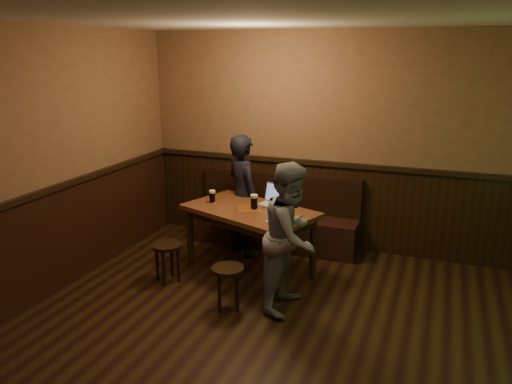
{
  "coord_description": "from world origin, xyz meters",
  "views": [
    {
      "loc": [
        1.38,
        -3.25,
        2.55
      ],
      "look_at": [
        -0.52,
        1.69,
        1.03
      ],
      "focal_mm": 35.0,
      "sensor_mm": 36.0,
      "label": 1
    }
  ],
  "objects_px": {
    "pub_table": "(250,217)",
    "pint_left": "(212,196)",
    "bench": "(276,223)",
    "person_grey": "(291,237)",
    "person_suit": "(243,196)",
    "stool_right": "(228,276)",
    "pint_mid": "(254,202)",
    "pint_right": "(282,210)",
    "laptop": "(275,200)",
    "stool_left": "(167,252)"
  },
  "relations": [
    {
      "from": "stool_right",
      "to": "laptop",
      "type": "distance_m",
      "value": 1.22
    },
    {
      "from": "person_grey",
      "to": "person_suit",
      "type": "bearing_deg",
      "value": 44.92
    },
    {
      "from": "pint_left",
      "to": "person_grey",
      "type": "xyz_separation_m",
      "value": [
        1.18,
        -0.65,
        -0.11
      ]
    },
    {
      "from": "laptop",
      "to": "person_suit",
      "type": "xyz_separation_m",
      "value": [
        -0.52,
        0.27,
        -0.08
      ]
    },
    {
      "from": "pint_left",
      "to": "person_suit",
      "type": "distance_m",
      "value": 0.51
    },
    {
      "from": "bench",
      "to": "laptop",
      "type": "xyz_separation_m",
      "value": [
        0.22,
        -0.71,
        0.54
      ]
    },
    {
      "from": "stool_right",
      "to": "pint_right",
      "type": "distance_m",
      "value": 0.94
    },
    {
      "from": "pint_right",
      "to": "person_grey",
      "type": "height_order",
      "value": "person_grey"
    },
    {
      "from": "pint_mid",
      "to": "person_suit",
      "type": "distance_m",
      "value": 0.62
    },
    {
      "from": "laptop",
      "to": "pint_left",
      "type": "bearing_deg",
      "value": -153.64
    },
    {
      "from": "laptop",
      "to": "person_suit",
      "type": "bearing_deg",
      "value": 164.29
    },
    {
      "from": "pub_table",
      "to": "stool_right",
      "type": "xyz_separation_m",
      "value": [
        0.1,
        -0.86,
        -0.33
      ]
    },
    {
      "from": "pub_table",
      "to": "person_grey",
      "type": "bearing_deg",
      "value": -21.46
    },
    {
      "from": "laptop",
      "to": "person_suit",
      "type": "relative_size",
      "value": 0.25
    },
    {
      "from": "bench",
      "to": "stool_right",
      "type": "relative_size",
      "value": 4.9
    },
    {
      "from": "laptop",
      "to": "person_suit",
      "type": "height_order",
      "value": "person_suit"
    },
    {
      "from": "person_grey",
      "to": "pub_table",
      "type": "bearing_deg",
      "value": 52.51
    },
    {
      "from": "bench",
      "to": "pint_left",
      "type": "distance_m",
      "value": 1.17
    },
    {
      "from": "laptop",
      "to": "pint_right",
      "type": "bearing_deg",
      "value": -49.42
    },
    {
      "from": "bench",
      "to": "person_suit",
      "type": "relative_size",
      "value": 1.42
    },
    {
      "from": "bench",
      "to": "pint_right",
      "type": "height_order",
      "value": "pint_right"
    },
    {
      "from": "stool_right",
      "to": "pint_right",
      "type": "height_order",
      "value": "pint_right"
    },
    {
      "from": "pub_table",
      "to": "stool_left",
      "type": "relative_size",
      "value": 3.75
    },
    {
      "from": "bench",
      "to": "laptop",
      "type": "height_order",
      "value": "laptop"
    },
    {
      "from": "pub_table",
      "to": "pint_left",
      "type": "bearing_deg",
      "value": -167.2
    },
    {
      "from": "bench",
      "to": "person_suit",
      "type": "height_order",
      "value": "person_suit"
    },
    {
      "from": "pint_right",
      "to": "person_suit",
      "type": "height_order",
      "value": "person_suit"
    },
    {
      "from": "person_suit",
      "to": "pint_left",
      "type": "bearing_deg",
      "value": 103.21
    },
    {
      "from": "stool_left",
      "to": "pint_left",
      "type": "bearing_deg",
      "value": 64.54
    },
    {
      "from": "pint_right",
      "to": "person_suit",
      "type": "distance_m",
      "value": 1.0
    },
    {
      "from": "pub_table",
      "to": "person_grey",
      "type": "relative_size",
      "value": 1.11
    },
    {
      "from": "stool_right",
      "to": "pint_mid",
      "type": "bearing_deg",
      "value": 93.5
    },
    {
      "from": "stool_left",
      "to": "laptop",
      "type": "xyz_separation_m",
      "value": [
        1.01,
        0.79,
        0.5
      ]
    },
    {
      "from": "pint_right",
      "to": "pint_left",
      "type": "bearing_deg",
      "value": 167.1
    },
    {
      "from": "bench",
      "to": "pint_mid",
      "type": "distance_m",
      "value": 1.1
    },
    {
      "from": "bench",
      "to": "laptop",
      "type": "distance_m",
      "value": 0.92
    },
    {
      "from": "bench",
      "to": "person_grey",
      "type": "distance_m",
      "value": 1.74
    },
    {
      "from": "stool_right",
      "to": "pint_left",
      "type": "bearing_deg",
      "value": 123.3
    },
    {
      "from": "pub_table",
      "to": "pint_mid",
      "type": "distance_m",
      "value": 0.2
    },
    {
      "from": "stool_right",
      "to": "laptop",
      "type": "bearing_deg",
      "value": 83.92
    },
    {
      "from": "pint_left",
      "to": "pub_table",
      "type": "bearing_deg",
      "value": -6.94
    },
    {
      "from": "bench",
      "to": "pub_table",
      "type": "xyz_separation_m",
      "value": [
        0.0,
        -0.95,
        0.38
      ]
    },
    {
      "from": "pint_right",
      "to": "pint_mid",
      "type": "bearing_deg",
      "value": 156.95
    },
    {
      "from": "pub_table",
      "to": "stool_left",
      "type": "xyz_separation_m",
      "value": [
        -0.79,
        -0.54,
        -0.33
      ]
    },
    {
      "from": "person_suit",
      "to": "laptop",
      "type": "bearing_deg",
      "value": -170.37
    },
    {
      "from": "pint_left",
      "to": "person_suit",
      "type": "xyz_separation_m",
      "value": [
        0.21,
        0.46,
        -0.09
      ]
    },
    {
      "from": "stool_left",
      "to": "person_suit",
      "type": "distance_m",
      "value": 1.24
    },
    {
      "from": "pub_table",
      "to": "stool_right",
      "type": "height_order",
      "value": "pub_table"
    },
    {
      "from": "pint_mid",
      "to": "pint_left",
      "type": "bearing_deg",
      "value": 174.76
    },
    {
      "from": "bench",
      "to": "person_suit",
      "type": "xyz_separation_m",
      "value": [
        -0.3,
        -0.43,
        0.47
      ]
    }
  ]
}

